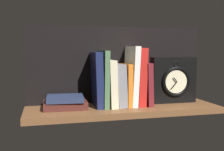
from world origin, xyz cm
name	(u,v)px	position (x,y,z in cm)	size (l,w,h in cm)	color
ground_plane	(124,110)	(0.00, 0.00, -1.25)	(80.82, 23.68, 2.50)	brown
back_panel	(117,65)	(0.00, 11.24, 17.03)	(80.82, 1.20, 34.06)	black
book_navy_bierce	(97,79)	(-10.72, 2.98, 11.44)	(2.96, 13.60, 22.89)	#192147
book_green_romantic	(104,79)	(-7.92, 2.98, 11.73)	(2.04, 14.75, 23.46)	#476B44
book_cream_twain	(110,83)	(-5.11, 2.98, 9.74)	(2.99, 15.32, 19.47)	beige
book_gray_chess	(118,85)	(-1.41, 2.98, 8.89)	(3.80, 13.82, 17.77)	gray
book_orange_pandolfini	(126,84)	(1.82, 2.98, 8.95)	(2.06, 14.58, 17.91)	orange
book_white_catcher	(131,76)	(4.35, 2.98, 12.64)	(2.39, 14.76, 25.27)	silver
book_red_requiem	(138,76)	(7.49, 2.98, 12.28)	(3.29, 13.71, 24.57)	red
book_maroon_dawkins	(145,84)	(10.56, 2.98, 9.10)	(2.25, 14.80, 18.20)	maroon
framed_clock	(173,80)	(24.44, 3.36, 10.19)	(20.52, 6.24, 20.52)	black
book_stack_side	(65,102)	(-24.08, 1.83, 2.60)	(17.56, 12.97, 5.40)	#471E19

